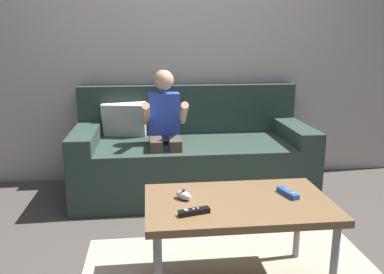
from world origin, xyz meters
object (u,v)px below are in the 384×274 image
Objects in this scene: game_remote_blue_near_edge at (288,193)px; game_remote_black_far_corner at (194,212)px; couch at (191,156)px; person_seated_on_couch at (165,128)px; nunchuk_white at (184,195)px; coffee_table at (238,209)px.

game_remote_blue_near_edge and game_remote_black_far_corner have the same top height.
game_remote_blue_near_edge is (0.34, -1.27, 0.17)m from couch.
couch is at bearing 104.97° from game_remote_blue_near_edge.
person_seated_on_couch is at bearing -139.52° from couch.
nunchuk_white is (0.04, -1.08, -0.09)m from person_seated_on_couch.
nunchuk_white is (-0.51, 0.01, 0.01)m from game_remote_blue_near_edge.
couch is 1.45m from game_remote_black_far_corner.
person_seated_on_couch reaches higher than game_remote_black_far_corner.
couch is at bearing 93.68° from coffee_table.
nunchuk_white is (-0.26, 0.05, 0.06)m from coffee_table.
person_seated_on_couch is at bearing 104.73° from coffee_table.
nunchuk_white reaches higher than game_remote_blue_near_edge.
couch reaches higher than game_remote_black_far_corner.
game_remote_black_far_corner is at bearing -95.74° from couch.
game_remote_black_far_corner is at bearing -161.29° from game_remote_blue_near_edge.
nunchuk_white reaches higher than coffee_table.
game_remote_black_far_corner is at bearing -150.91° from coffee_table.
game_remote_blue_near_edge is 1.49× the size of nunchuk_white.
coffee_table is at bearing 29.09° from game_remote_black_far_corner.
coffee_table is at bearing -86.32° from couch.
couch is 18.62× the size of nunchuk_white.
coffee_table is at bearing -10.00° from nunchuk_white.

